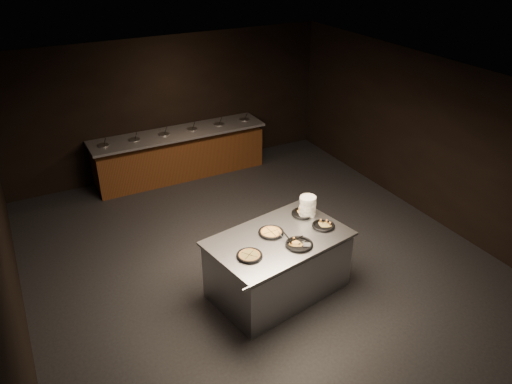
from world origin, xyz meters
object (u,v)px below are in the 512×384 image
serving_counter (278,266)px  pan_cheese_whole (271,232)px  pan_veggie_whole (249,255)px  plate_stack (308,206)px

serving_counter → pan_cheese_whole: 0.53m
pan_veggie_whole → pan_cheese_whole: (0.53, 0.36, 0.00)m
plate_stack → pan_veggie_whole: size_ratio=0.88×
pan_veggie_whole → pan_cheese_whole: bearing=33.7°
serving_counter → pan_cheese_whole: pan_cheese_whole is taller
serving_counter → plate_stack: bearing=15.0°
serving_counter → pan_cheese_whole: size_ratio=5.82×
serving_counter → pan_veggie_whole: 0.80m
plate_stack → pan_cheese_whole: 0.77m
serving_counter → pan_veggie_whole: (-0.58, -0.21, 0.51)m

